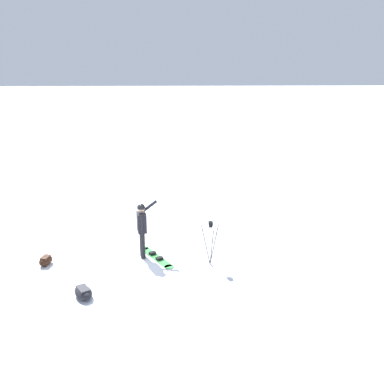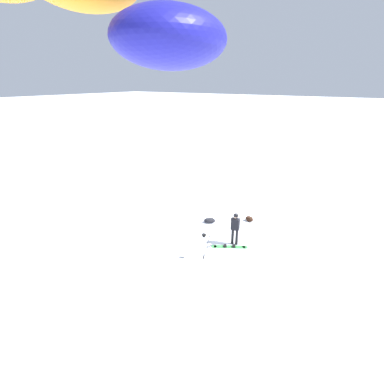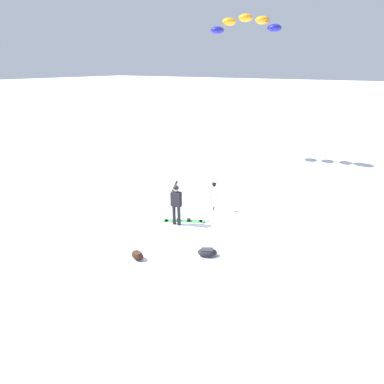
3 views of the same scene
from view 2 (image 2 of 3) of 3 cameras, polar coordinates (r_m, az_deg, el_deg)
ground_plane at (r=16.05m, az=6.95°, el=-8.41°), size 300.00×300.00×0.00m
snowboarder at (r=14.79m, az=8.50°, el=-6.55°), size 0.65×0.56×1.76m
snowboard at (r=15.01m, az=7.38°, el=-10.59°), size 1.07×1.62×0.10m
gear_bag_large at (r=17.68m, az=11.19°, el=-5.21°), size 0.43×0.57×0.27m
camera_tripod at (r=13.51m, az=2.36°, el=-9.65°), size 0.53×0.48×1.35m
gear_bag_small at (r=17.21m, az=3.49°, el=-5.59°), size 0.69×0.79×0.27m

